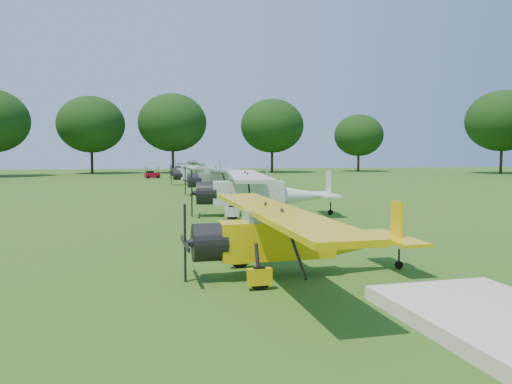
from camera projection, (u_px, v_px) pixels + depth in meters
ground at (232, 215)px, 26.03m from camera, size 160.00×160.00×0.00m
tree_belt at (299, 61)px, 26.21m from camera, size 137.36×130.27×14.52m
aircraft_2 at (294, 232)px, 13.03m from camera, size 6.22×9.90×1.95m
aircraft_3 at (259, 189)px, 25.53m from camera, size 7.57×12.06×2.37m
aircraft_4 at (226, 178)px, 39.22m from camera, size 7.13×11.34×2.23m
aircraft_5 at (201, 173)px, 50.78m from camera, size 6.51×10.36×2.04m
aircraft_6 at (191, 170)px, 62.88m from camera, size 5.88×9.33×1.83m
aircraft_7 at (197, 166)px, 75.19m from camera, size 7.19×11.45×2.25m
golf_cart at (152, 174)px, 64.30m from camera, size 2.10×1.61×1.59m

